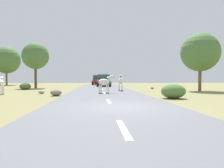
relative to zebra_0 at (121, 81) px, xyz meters
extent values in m
plane|color=olive|center=(-1.21, -11.29, -1.00)|extent=(90.00, 90.00, 0.00)
cube|color=slate|center=(-1.70, -11.29, -0.98)|extent=(6.00, 64.00, 0.05)
cube|color=silver|center=(-1.70, -15.29, -0.95)|extent=(0.16, 2.00, 0.01)
cube|color=silver|center=(-1.70, -9.29, -0.95)|extent=(0.16, 2.00, 0.01)
cube|color=silver|center=(-1.70, -3.29, -0.95)|extent=(0.16, 2.00, 0.01)
cube|color=silver|center=(-1.70, 2.71, -0.95)|extent=(0.16, 2.00, 0.01)
cube|color=silver|center=(-1.70, 8.71, -0.95)|extent=(0.16, 2.00, 0.01)
cube|color=silver|center=(-1.70, 14.71, -0.95)|extent=(0.16, 2.00, 0.01)
ellipsoid|color=silver|center=(0.01, 0.09, 0.02)|extent=(0.56, 1.14, 0.52)
cylinder|color=silver|center=(-0.17, -0.25, -0.58)|extent=(0.12, 0.12, 0.75)
cylinder|color=#28231E|center=(-0.17, -0.25, -0.93)|extent=(0.14, 0.14, 0.05)
cylinder|color=silver|center=(0.11, -0.28, -0.58)|extent=(0.12, 0.12, 0.75)
cylinder|color=#28231E|center=(0.11, -0.28, -0.93)|extent=(0.14, 0.14, 0.05)
cylinder|color=silver|center=(-0.09, 0.47, -0.58)|extent=(0.12, 0.12, 0.75)
cylinder|color=#28231E|center=(-0.09, 0.47, -0.93)|extent=(0.14, 0.14, 0.05)
cylinder|color=silver|center=(0.19, 0.44, -0.58)|extent=(0.12, 0.12, 0.75)
cylinder|color=#28231E|center=(0.19, 0.44, -0.93)|extent=(0.14, 0.14, 0.05)
cylinder|color=silver|center=(-0.05, -0.43, 0.29)|extent=(0.24, 0.41, 0.44)
cube|color=black|center=(-0.05, -0.43, 0.38)|extent=(0.08, 0.37, 0.31)
ellipsoid|color=silver|center=(-0.07, -0.69, 0.45)|extent=(0.25, 0.50, 0.24)
ellipsoid|color=black|center=(-0.09, -0.88, 0.44)|extent=(0.16, 0.18, 0.14)
cone|color=silver|center=(-0.13, -0.56, 0.58)|extent=(0.10, 0.10, 0.14)
cone|color=silver|center=(0.01, -0.58, 0.58)|extent=(0.10, 0.10, 0.14)
cylinder|color=black|center=(0.07, 0.64, -0.08)|extent=(0.06, 0.16, 0.45)
ellipsoid|color=silver|center=(-9.65, -3.59, -0.09)|extent=(0.67, 1.11, 0.49)
cylinder|color=silver|center=(-9.61, -3.23, -0.65)|extent=(0.13, 0.13, 0.71)
cylinder|color=#28231E|center=(-9.61, -3.23, -0.98)|extent=(0.15, 0.15, 0.05)
cylinder|color=silver|center=(-9.87, -3.30, -0.65)|extent=(0.13, 0.13, 0.71)
cylinder|color=#28231E|center=(-9.87, -3.30, -0.98)|extent=(0.15, 0.15, 0.05)
cylinder|color=silver|center=(-9.43, -3.89, -0.65)|extent=(0.13, 0.13, 0.71)
cylinder|color=#28231E|center=(-9.43, -3.89, -0.98)|extent=(0.15, 0.15, 0.05)
cylinder|color=silver|center=(-9.78, -3.11, 0.17)|extent=(0.28, 0.41, 0.42)
cube|color=black|center=(-9.78, -3.11, 0.25)|extent=(0.13, 0.34, 0.29)
ellipsoid|color=silver|center=(-9.84, -2.88, 0.32)|extent=(0.30, 0.49, 0.23)
ellipsoid|color=black|center=(-9.89, -2.70, 0.30)|extent=(0.17, 0.19, 0.14)
cone|color=silver|center=(-9.75, -2.97, 0.43)|extent=(0.10, 0.10, 0.13)
cone|color=silver|center=(-9.88, -3.01, 0.43)|extent=(0.10, 0.10, 0.13)
cylinder|color=black|center=(-9.51, -4.09, -0.18)|extent=(0.08, 0.15, 0.42)
ellipsoid|color=silver|center=(-1.75, -3.51, -0.04)|extent=(1.10, 0.88, 0.49)
cylinder|color=silver|center=(-1.39, -3.45, -0.60)|extent=(0.14, 0.14, 0.70)
cylinder|color=#28231E|center=(-1.39, -3.45, -0.93)|extent=(0.16, 0.16, 0.05)
cylinder|color=silver|center=(-1.52, -3.23, -0.60)|extent=(0.14, 0.14, 0.70)
cylinder|color=#28231E|center=(-1.52, -3.23, -0.93)|extent=(0.16, 0.16, 0.05)
cylinder|color=silver|center=(-1.97, -3.80, -0.60)|extent=(0.14, 0.14, 0.70)
cylinder|color=#28231E|center=(-1.97, -3.80, -0.93)|extent=(0.16, 0.16, 0.05)
cylinder|color=silver|center=(-2.10, -3.58, -0.60)|extent=(0.14, 0.14, 0.70)
cylinder|color=#28231E|center=(-2.10, -3.58, -0.93)|extent=(0.16, 0.16, 0.05)
cylinder|color=silver|center=(-1.32, -3.26, 0.21)|extent=(0.41, 0.35, 0.41)
cube|color=black|center=(-1.32, -3.26, 0.29)|extent=(0.31, 0.21, 0.29)
ellipsoid|color=silver|center=(-1.11, -3.14, 0.36)|extent=(0.48, 0.39, 0.23)
ellipsoid|color=black|center=(-0.96, -3.04, 0.35)|extent=(0.20, 0.19, 0.14)
cone|color=silver|center=(-1.18, -3.25, 0.47)|extent=(0.12, 0.12, 0.13)
cone|color=silver|center=(-1.24, -3.14, 0.47)|extent=(0.12, 0.12, 0.13)
cylinder|color=black|center=(-2.19, -3.78, -0.14)|extent=(0.14, 0.11, 0.42)
cube|color=red|center=(-2.14, 18.03, -0.37)|extent=(2.01, 4.28, 0.80)
cube|color=#334751|center=(-2.15, 18.23, 0.41)|extent=(1.75, 2.28, 0.76)
cube|color=black|center=(-2.03, 15.87, -0.65)|extent=(1.72, 0.25, 0.24)
cylinder|color=black|center=(-2.97, 16.64, -0.61)|extent=(0.25, 0.69, 0.68)
cylinder|color=black|center=(-1.17, 16.73, -0.61)|extent=(0.25, 0.69, 0.68)
cylinder|color=black|center=(-3.11, 19.33, -0.61)|extent=(0.25, 0.69, 0.68)
cylinder|color=black|center=(-1.31, 19.42, -0.61)|extent=(0.25, 0.69, 0.68)
cube|color=#476B38|center=(-1.30, 10.61, -0.37)|extent=(1.87, 4.23, 0.80)
cube|color=#334751|center=(-1.30, 10.81, 0.41)|extent=(1.68, 2.23, 0.76)
cube|color=black|center=(-1.26, 8.45, -0.65)|extent=(1.71, 0.19, 0.24)
cylinder|color=black|center=(-2.18, 9.24, -0.61)|extent=(0.23, 0.68, 0.68)
cylinder|color=black|center=(-0.38, 9.27, -0.61)|extent=(0.23, 0.68, 0.68)
cylinder|color=black|center=(-2.22, 11.94, -0.61)|extent=(0.23, 0.68, 0.68)
cylinder|color=black|center=(-0.42, 11.97, -0.61)|extent=(0.23, 0.68, 0.68)
cylinder|color=brown|center=(-9.95, 6.77, 0.35)|extent=(0.31, 0.31, 2.71)
sphere|color=#4C7038|center=(-9.95, 6.77, 3.03)|extent=(3.30, 3.30, 3.30)
cylinder|color=brown|center=(7.73, -0.45, 0.14)|extent=(0.30, 0.30, 2.28)
sphere|color=#4C7038|center=(7.73, -0.45, 2.77)|extent=(3.72, 3.72, 3.72)
cylinder|color=brown|center=(-18.11, 18.03, 0.26)|extent=(0.31, 0.31, 2.52)
sphere|color=#4C7038|center=(-18.11, 18.03, 3.42)|extent=(4.74, 4.74, 4.74)
ellipsoid|color=#4C7038|center=(2.41, -7.60, -0.55)|extent=(1.51, 1.36, 0.91)
ellipsoid|color=#425B2D|center=(-10.07, 3.24, -0.64)|extent=(1.20, 1.08, 0.72)
ellipsoid|color=gray|center=(-5.21, -5.10, -0.76)|extent=(0.79, 0.85, 0.48)
ellipsoid|color=gray|center=(4.09, 3.59, -0.89)|extent=(0.41, 0.38, 0.23)
ellipsoid|color=#A89E8C|center=(-6.75, -3.02, -0.86)|extent=(0.50, 0.39, 0.29)
camera|label=1|loc=(-2.35, -20.29, 0.27)|focal=33.80mm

